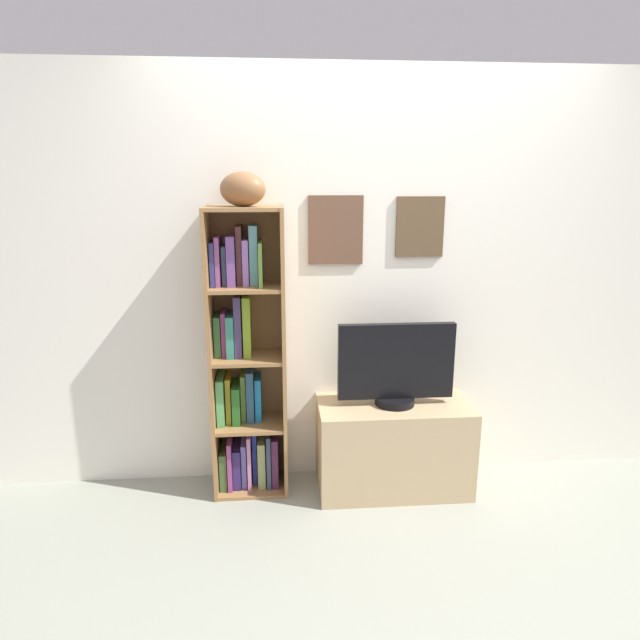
{
  "coord_description": "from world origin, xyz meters",
  "views": [
    {
      "loc": [
        -0.55,
        -1.96,
        1.74
      ],
      "look_at": [
        -0.33,
        0.85,
        1.03
      ],
      "focal_mm": 30.98,
      "sensor_mm": 36.0,
      "label": 1
    }
  ],
  "objects_px": {
    "bookshelf": "(245,366)",
    "football": "(243,189)",
    "television": "(396,366)",
    "tv_stand": "(393,446)"
  },
  "relations": [
    {
      "from": "bookshelf",
      "to": "tv_stand",
      "type": "height_order",
      "value": "bookshelf"
    },
    {
      "from": "television",
      "to": "tv_stand",
      "type": "bearing_deg",
      "value": -90.0
    },
    {
      "from": "football",
      "to": "tv_stand",
      "type": "height_order",
      "value": "football"
    },
    {
      "from": "football",
      "to": "bookshelf",
      "type": "bearing_deg",
      "value": 123.96
    },
    {
      "from": "tv_stand",
      "to": "bookshelf",
      "type": "bearing_deg",
      "value": 173.28
    },
    {
      "from": "bookshelf",
      "to": "television",
      "type": "height_order",
      "value": "bookshelf"
    },
    {
      "from": "bookshelf",
      "to": "football",
      "type": "relative_size",
      "value": 6.41
    },
    {
      "from": "tv_stand",
      "to": "television",
      "type": "distance_m",
      "value": 0.49
    },
    {
      "from": "football",
      "to": "television",
      "type": "distance_m",
      "value": 1.25
    },
    {
      "from": "bookshelf",
      "to": "football",
      "type": "bearing_deg",
      "value": -56.04
    }
  ]
}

